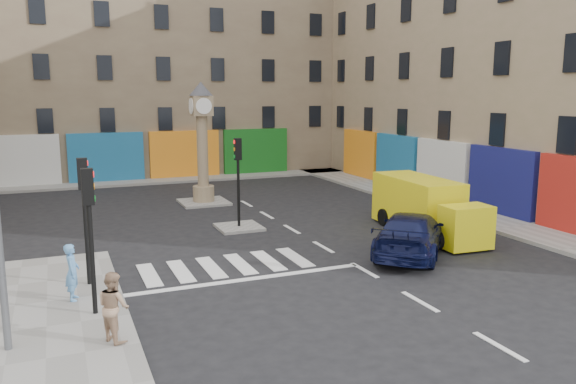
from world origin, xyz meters
TOP-DOWN VIEW (x-y plane):
  - ground at (0.00, 0.00)m, footprint 120.00×120.00m
  - sidewalk_right at (8.70, 10.00)m, footprint 2.60×30.00m
  - sidewalk_far at (-4.00, 22.20)m, footprint 32.00×2.40m
  - island_near at (-2.00, 8.00)m, footprint 1.80×1.80m
  - island_far at (-2.00, 14.00)m, footprint 2.40×2.40m
  - building_right at (15.00, 10.00)m, footprint 10.00×30.00m
  - building_far at (-4.00, 28.00)m, footprint 32.00×10.00m
  - traffic_light_left_near at (-8.30, 0.20)m, footprint 0.28×0.22m
  - traffic_light_left_far at (-8.30, 2.60)m, footprint 0.28×0.22m
  - traffic_light_island at (-2.00, 8.00)m, footprint 0.28×0.22m
  - clock_pillar at (-2.00, 14.00)m, footprint 1.20×1.20m
  - navy_sedan at (2.45, 1.97)m, footprint 5.11×5.24m
  - yellow_van at (4.76, 4.36)m, footprint 2.35×6.16m
  - pedestrian_blue at (-8.77, 1.42)m, footprint 0.45×0.61m
  - pedestrian_tan at (-8.00, -1.63)m, footprint 0.89×0.97m

SIDE VIEW (x-z plane):
  - ground at x=0.00m, z-range 0.00..0.00m
  - island_near at x=-2.00m, z-range 0.00..0.12m
  - island_far at x=-2.00m, z-range 0.00..0.12m
  - sidewalk_right at x=8.70m, z-range 0.00..0.15m
  - sidewalk_far at x=-4.00m, z-range 0.00..0.15m
  - navy_sedan at x=2.45m, z-range 0.00..1.51m
  - pedestrian_blue at x=-8.77m, z-range 0.15..1.70m
  - pedestrian_tan at x=-8.00m, z-range 0.15..1.75m
  - yellow_van at x=4.76m, z-range -0.01..2.20m
  - traffic_light_island at x=-2.00m, z-range 0.74..4.44m
  - traffic_light_left_near at x=-8.30m, z-range 0.77..4.47m
  - traffic_light_left_far at x=-8.30m, z-range 0.77..4.47m
  - clock_pillar at x=-2.00m, z-range 0.50..6.60m
  - building_right at x=15.00m, z-range 0.00..16.00m
  - building_far at x=-4.00m, z-range 0.00..17.00m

